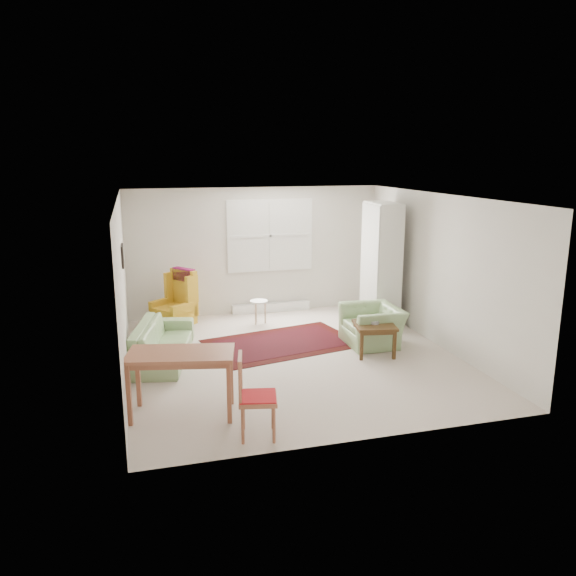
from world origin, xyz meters
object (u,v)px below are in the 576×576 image
object	(u,v)px
coffee_table	(374,339)
desk	(182,383)
armchair	(372,322)
cabinet	(382,264)
stool	(259,312)
desk_chair	(258,396)
sofa	(162,335)
wingback_chair	(173,300)

from	to	relation	value
coffee_table	desk	distance (m)	3.42
armchair	cabinet	distance (m)	1.48
armchair	stool	distance (m)	2.30
coffee_table	desk_chair	world-z (taller)	desk_chair
sofa	desk	world-z (taller)	desk
wingback_chair	armchair	bearing A→B (deg)	23.51
cabinet	desk_chair	bearing A→B (deg)	-127.35
coffee_table	desk	xyz separation A→B (m)	(-3.13, -1.36, 0.15)
desk_chair	cabinet	bearing A→B (deg)	-28.44
armchair	wingback_chair	xyz separation A→B (m)	(-3.15, 1.71, 0.16)
armchair	wingback_chair	distance (m)	3.59
stool	desk	bearing A→B (deg)	-116.31
desk	desk_chair	size ratio (longest dim) A/B	1.31
wingback_chair	coffee_table	world-z (taller)	wingback_chair
desk	desk_chair	bearing A→B (deg)	-45.54
wingback_chair	stool	xyz separation A→B (m)	(1.58, -0.04, -0.32)
coffee_table	sofa	bearing A→B (deg)	168.31
desk	desk_chair	world-z (taller)	desk_chair
coffee_table	stool	size ratio (longest dim) A/B	1.38
coffee_table	cabinet	xyz separation A→B (m)	(0.82, 1.58, 0.88)
desk	cabinet	bearing A→B (deg)	36.72
wingback_chair	desk	bearing A→B (deg)	-40.50
stool	desk	xyz separation A→B (m)	(-1.73, -3.50, 0.18)
desk	desk_chair	distance (m)	1.10
sofa	cabinet	xyz separation A→B (m)	(4.08, 0.90, 0.74)
sofa	armchair	distance (m)	3.44
wingback_chair	desk_chair	size ratio (longest dim) A/B	1.14
desk_chair	wingback_chair	bearing A→B (deg)	20.06
stool	cabinet	bearing A→B (deg)	-14.12
coffee_table	desk_chair	bearing A→B (deg)	-137.69
wingback_chair	desk	xyz separation A→B (m)	(-0.16, -3.55, -0.15)
desk_chair	armchair	bearing A→B (deg)	-32.05
coffee_table	desk_chair	distance (m)	3.20
sofa	cabinet	world-z (taller)	cabinet
desk_chair	stool	bearing A→B (deg)	-0.65
armchair	desk	world-z (taller)	desk
wingback_chair	cabinet	xyz separation A→B (m)	(3.79, -0.60, 0.59)
armchair	cabinet	world-z (taller)	cabinet
wingback_chair	stool	distance (m)	1.61
armchair	desk_chair	size ratio (longest dim) A/B	1.02
cabinet	armchair	bearing A→B (deg)	-117.05
stool	desk	size ratio (longest dim) A/B	0.35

